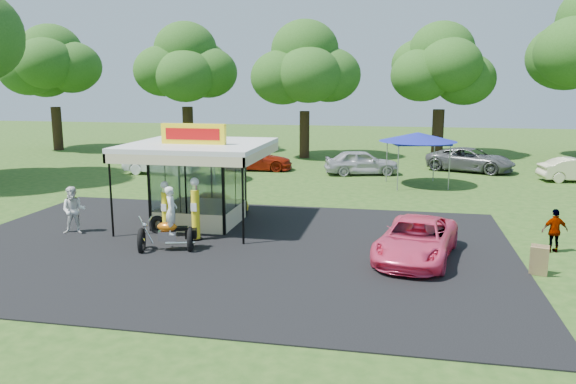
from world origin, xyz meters
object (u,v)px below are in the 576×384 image
at_px(pink_sedan, 416,239).
at_px(bg_car_a, 161,162).
at_px(tent_west, 195,138).
at_px(bg_car_b, 255,159).
at_px(spectator_west, 74,210).
at_px(motorcycle, 170,225).
at_px(a_frame_sign, 539,261).
at_px(gas_pump_left, 166,211).
at_px(bg_car_c, 361,162).
at_px(bg_car_d, 470,160).
at_px(tent_east, 418,137).
at_px(spectator_east_b, 555,231).
at_px(gas_station_kiosk, 200,182).
at_px(kiosk_car, 217,202).
at_px(gas_pump_right, 195,211).

height_order(pink_sedan, bg_car_a, bg_car_a).
bearing_deg(tent_west, bg_car_b, 63.59).
distance_m(pink_sedan, spectator_west, 12.89).
relative_size(motorcycle, a_frame_sign, 2.54).
bearing_deg(a_frame_sign, tent_west, 154.37).
relative_size(gas_pump_left, a_frame_sign, 2.32).
height_order(gas_pump_left, spectator_west, gas_pump_left).
height_order(a_frame_sign, bg_car_c, bg_car_c).
bearing_deg(bg_car_d, tent_east, 170.09).
relative_size(spectator_east_b, bg_car_c, 0.33).
height_order(gas_station_kiosk, bg_car_d, gas_station_kiosk).
height_order(gas_station_kiosk, kiosk_car, gas_station_kiosk).
bearing_deg(tent_west, tent_east, 4.10).
bearing_deg(kiosk_car, bg_car_b, 7.00).
bearing_deg(motorcycle, bg_car_a, 98.04).
xyz_separation_m(bg_car_b, bg_car_c, (7.12, -0.52, 0.06)).
xyz_separation_m(gas_station_kiosk, motorcycle, (0.27, -3.75, -0.86)).
distance_m(gas_station_kiosk, spectator_west, 4.94).
distance_m(a_frame_sign, spectator_west, 16.55).
bearing_deg(tent_west, gas_pump_left, -74.65).
bearing_deg(bg_car_c, spectator_east_b, -168.39).
bearing_deg(gas_station_kiosk, a_frame_sign, -17.93).
bearing_deg(gas_station_kiosk, bg_car_b, 95.95).
bearing_deg(kiosk_car, bg_car_a, 35.70).
distance_m(bg_car_a, bg_car_c, 12.75).
xyz_separation_m(bg_car_a, tent_east, (15.87, -1.03, 1.96)).
height_order(gas_pump_left, bg_car_b, gas_pump_left).
height_order(spectator_west, tent_west, tent_west).
distance_m(gas_pump_left, gas_pump_right, 1.27).
distance_m(kiosk_car, tent_east, 12.62).
distance_m(spectator_west, bg_car_b, 17.24).
bearing_deg(spectator_east_b, motorcycle, -0.99).
distance_m(gas_station_kiosk, a_frame_sign, 12.89).
bearing_deg(bg_car_b, a_frame_sign, -148.31).
bearing_deg(a_frame_sign, kiosk_car, 168.39).
bearing_deg(bg_car_b, bg_car_a, 112.66).
bearing_deg(pink_sedan, a_frame_sign, -3.38).
xyz_separation_m(spectator_east_b, bg_car_d, (-0.74, 18.19, 0.01)).
height_order(bg_car_d, tent_east, tent_east).
xyz_separation_m(bg_car_b, tent_west, (-2.36, -4.75, 1.83)).
distance_m(gas_station_kiosk, gas_pump_left, 2.35).
xyz_separation_m(gas_pump_left, bg_car_a, (-6.38, 14.03, -0.26)).
xyz_separation_m(gas_station_kiosk, spectator_west, (-4.27, -2.34, -0.86)).
bearing_deg(kiosk_car, bg_car_c, -25.07).
xyz_separation_m(pink_sedan, tent_west, (-12.49, 12.95, 1.88)).
bearing_deg(tent_west, spectator_east_b, -33.15).
bearing_deg(tent_west, gas_pump_right, -69.57).
xyz_separation_m(gas_station_kiosk, spectator_east_b, (13.27, -1.28, -1.02)).
height_order(a_frame_sign, spectator_east_b, spectator_east_b).
distance_m(motorcycle, bg_car_c, 18.69).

